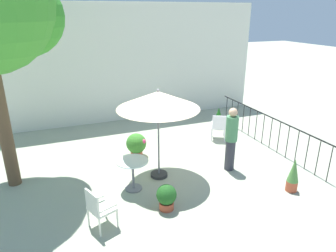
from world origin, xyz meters
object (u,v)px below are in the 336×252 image
object	(u,v)px
patio_umbrella_0	(158,101)
potted_plant_2	(136,144)
patio_chair_0	(98,207)
potted_plant_0	(166,197)
standing_person	(231,138)
patio_chair_1	(219,126)
cafe_table_0	(133,169)
potted_plant_3	(218,118)
potted_plant_1	(293,175)

from	to	relation	value
patio_umbrella_0	potted_plant_2	world-z (taller)	patio_umbrella_0
patio_umbrella_0	patio_chair_0	bearing A→B (deg)	-139.65
potted_plant_0	standing_person	world-z (taller)	standing_person
patio_umbrella_0	standing_person	bearing A→B (deg)	-9.93
patio_chair_1	cafe_table_0	bearing A→B (deg)	-150.92
patio_chair_0	potted_plant_3	world-z (taller)	patio_chair_0
potted_plant_0	potted_plant_3	xyz separation A→B (m)	(3.55, 3.93, 0.09)
potted_plant_2	standing_person	xyz separation A→B (m)	(2.13, -1.68, 0.52)
cafe_table_0	potted_plant_1	world-z (taller)	potted_plant_1
potted_plant_0	potted_plant_3	bearing A→B (deg)	47.88
potted_plant_1	potted_plant_0	bearing A→B (deg)	172.38
cafe_table_0	potted_plant_1	size ratio (longest dim) A/B	0.90
cafe_table_0	patio_umbrella_0	bearing A→B (deg)	24.54
cafe_table_0	standing_person	distance (m)	2.72
cafe_table_0	patio_chair_0	distance (m)	1.54
patio_umbrella_0	cafe_table_0	xyz separation A→B (m)	(-0.78, -0.36, -1.51)
patio_umbrella_0	potted_plant_1	world-z (taller)	patio_umbrella_0
cafe_table_0	patio_chair_1	xyz separation A→B (m)	(3.45, 1.92, -0.02)
standing_person	potted_plant_2	bearing A→B (deg)	141.71
patio_umbrella_0	potted_plant_3	xyz separation A→B (m)	(3.22, 2.53, -1.64)
patio_chair_1	potted_plant_1	bearing A→B (deg)	-88.96
patio_chair_1	potted_plant_2	world-z (taller)	patio_chair_1
standing_person	patio_chair_1	bearing A→B (deg)	68.37
cafe_table_0	potted_plant_0	world-z (taller)	cafe_table_0
potted_plant_1	potted_plant_2	distance (m)	4.31
potted_plant_1	standing_person	size ratio (longest dim) A/B	0.49
patio_chair_1	patio_umbrella_0	bearing A→B (deg)	-149.65
patio_chair_1	potted_plant_0	world-z (taller)	patio_chair_1
patio_umbrella_0	patio_chair_0	distance (m)	2.81
patio_umbrella_0	standing_person	world-z (taller)	patio_umbrella_0
patio_chair_0	potted_plant_0	size ratio (longest dim) A/B	1.50
patio_chair_0	standing_person	xyz separation A→B (m)	(3.70, 1.19, 0.40)
patio_umbrella_0	standing_person	xyz separation A→B (m)	(1.91, -0.33, -1.14)
potted_plant_0	standing_person	distance (m)	2.55
standing_person	potted_plant_3	bearing A→B (deg)	65.37
potted_plant_3	cafe_table_0	bearing A→B (deg)	-144.25
potted_plant_1	potted_plant_3	distance (m)	4.36
cafe_table_0	potted_plant_2	xyz separation A→B (m)	(0.57, 1.70, -0.15)
cafe_table_0	potted_plant_3	size ratio (longest dim) A/B	0.96
potted_plant_1	potted_plant_3	world-z (taller)	potted_plant_1
potted_plant_3	potted_plant_0	bearing A→B (deg)	-132.12
patio_umbrella_0	potted_plant_0	world-z (taller)	patio_umbrella_0
potted_plant_3	standing_person	distance (m)	3.19
potted_plant_1	standing_person	distance (m)	1.75
standing_person	cafe_table_0	bearing A→B (deg)	-179.50
patio_chair_0	standing_person	distance (m)	3.91
patio_umbrella_0	standing_person	size ratio (longest dim) A/B	1.34
potted_plant_3	standing_person	xyz separation A→B (m)	(-1.31, -2.86, 0.50)
potted_plant_1	patio_chair_1	bearing A→B (deg)	91.04
potted_plant_3	potted_plant_2	bearing A→B (deg)	-161.07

